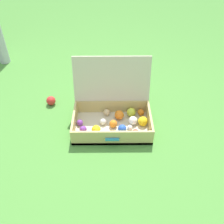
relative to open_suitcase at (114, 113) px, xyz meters
The scene contains 3 objects.
ground_plane 0.20m from the open_suitcase, 124.39° to the right, with size 16.00×16.00×0.00m, color #4C8C38.
open_suitcase is the anchor object (origin of this frame).
stray_ball_on_grass 0.67m from the open_suitcase, 155.22° to the left, with size 0.09×0.09×0.09m, color red.
Camera 1 is at (0.06, -1.53, 1.56)m, focal length 40.78 mm.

